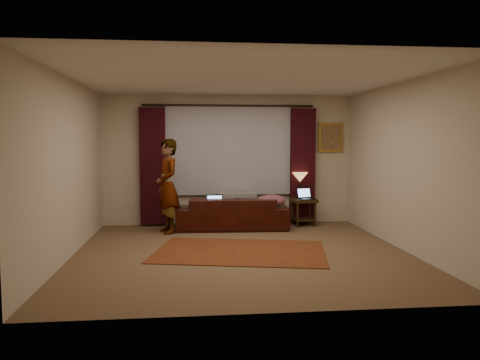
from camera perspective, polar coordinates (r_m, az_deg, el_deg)
The scene contains 20 objects.
floor at distance 7.15m, azimuth 0.20°, elevation -8.88°, with size 5.00×5.00×0.01m, color brown.
ceiling at distance 7.01m, azimuth 0.21°, elevation 12.29°, with size 5.00×5.00×0.02m, color silver.
wall_back at distance 9.44m, azimuth -1.42°, elevation 2.48°, with size 5.00×0.02×2.60m, color beige.
wall_front at distance 4.49m, azimuth 3.64°, elevation -0.20°, with size 5.00×0.02×2.60m, color beige.
wall_left at distance 7.14m, azimuth -20.18°, elevation 1.40°, with size 0.02×5.00×2.60m, color beige.
wall_right at distance 7.64m, azimuth 19.20°, elevation 1.64°, with size 0.02×5.00×2.60m, color beige.
sheer_curtain at distance 9.38m, azimuth -1.40°, elevation 3.68°, with size 2.50×0.05×1.80m, color #9F9FA7.
drape_left at distance 9.34m, azimuth -10.58°, elevation 1.63°, with size 0.50×0.14×2.30m, color black.
drape_right at distance 9.58m, azimuth 7.62°, elevation 1.75°, with size 0.50×0.14×2.30m, color black.
curtain_rod at distance 9.35m, azimuth -1.38°, elevation 9.07°, with size 0.04×0.04×3.40m, color black.
picture_frame at distance 9.80m, azimuth 10.97°, elevation 5.11°, with size 0.50×0.04×0.60m, color #B1832F.
sofa at distance 8.96m, azimuth -0.93°, elevation -3.27°, with size 2.11×0.91×0.85m, color black.
throw_blanket at distance 9.15m, azimuth -0.42°, elevation -0.38°, with size 0.77×0.31×0.09m, color gray.
clothing_pile at distance 8.86m, azimuth 3.80°, elevation -2.60°, with size 0.56×0.43×0.24m, color brown.
laptop_sofa at distance 8.80m, azimuth -3.00°, elevation -2.67°, with size 0.31×0.34×0.23m, color black, non-canonical shape.
area_rug at distance 7.20m, azimuth -0.01°, elevation -8.69°, with size 2.56×1.71×0.01m, color #602C13.
end_table at distance 9.41m, azimuth 7.74°, elevation -3.89°, with size 0.47×0.47×0.54m, color black.
tiffany_lamp at distance 9.48m, azimuth 7.31°, elevation -0.62°, with size 0.32×0.32×0.51m, color olive, non-canonical shape.
laptop_table at distance 9.27m, azimuth 8.14°, elevation -1.66°, with size 0.30×0.33×0.22m, color black, non-canonical shape.
person at distance 8.62m, azimuth -8.81°, elevation -0.74°, with size 0.50×0.50×1.72m, color gray.
Camera 1 is at (-0.75, -6.91, 1.70)m, focal length 35.00 mm.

